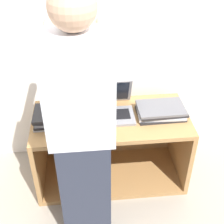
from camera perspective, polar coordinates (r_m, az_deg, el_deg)
The scene contains 7 objects.
ground_plane at distance 2.75m, azimuth 0.46°, elevation -15.84°, with size 12.00×12.00×0.00m, color #9E9384.
wall_back at distance 2.60m, azimuth -1.13°, elevation 14.17°, with size 8.00×0.05×2.40m.
cart at distance 2.77m, azimuth -0.33°, elevation -5.60°, with size 1.27×0.61×0.65m.
laptop_open at distance 2.53m, azimuth -0.34°, elevation 0.72°, with size 0.38×0.35×0.26m.
laptop_stack_left at distance 2.48m, azimuth -9.68°, elevation -0.77°, with size 0.39×0.27×0.09m.
laptop_stack_right at distance 2.55m, azimuth 8.92°, elevation 0.25°, with size 0.39×0.27×0.08m.
person at distance 1.92m, azimuth -5.57°, elevation -4.03°, with size 0.40×0.54×1.83m.
Camera 1 is at (-0.19, -1.70, 2.16)m, focal length 50.00 mm.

